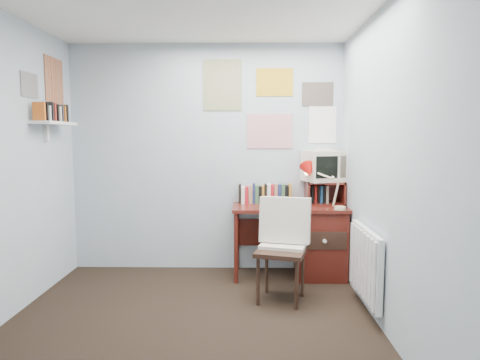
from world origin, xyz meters
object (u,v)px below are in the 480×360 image
object	(u,v)px
desk_lamp	(340,189)
desk_chair	(281,252)
crt_tv	(323,165)
desk	(314,239)
wall_shelf	(54,123)
radiator	(366,264)
tv_riser	(325,193)

from	to	relation	value
desk_lamp	desk_chair	bearing A→B (deg)	-125.92
desk_lamp	crt_tv	size ratio (longest dim) A/B	1.11
desk	wall_shelf	world-z (taller)	wall_shelf
radiator	wall_shelf	bearing A→B (deg)	169.11
desk_chair	crt_tv	bearing A→B (deg)	74.78
tv_riser	desk	bearing A→B (deg)	-137.04
desk	tv_riser	world-z (taller)	tv_riser
crt_tv	radiator	xyz separation A→B (m)	(0.19, -1.06, -0.77)
crt_tv	wall_shelf	world-z (taller)	wall_shelf
desk	desk_lamp	xyz separation A→B (m)	(0.22, -0.22, 0.57)
wall_shelf	tv_riser	bearing A→B (deg)	10.32
desk_chair	radiator	world-z (taller)	desk_chair
tv_riser	radiator	size ratio (longest dim) A/B	0.50
desk	desk_lamp	size ratio (longest dim) A/B	2.85
desk_chair	crt_tv	xyz separation A→B (m)	(0.51, 0.83, 0.73)
tv_riser	radiator	bearing A→B (deg)	-80.72
desk_chair	crt_tv	world-z (taller)	crt_tv
crt_tv	desk_chair	bearing A→B (deg)	-138.84
desk_chair	tv_riser	distance (m)	1.06
tv_riser	crt_tv	size ratio (longest dim) A/B	1.06
desk_chair	desk_lamp	size ratio (longest dim) A/B	2.16
crt_tv	wall_shelf	distance (m)	2.75
desk_lamp	tv_riser	world-z (taller)	desk_lamp
wall_shelf	desk_chair	bearing A→B (deg)	-8.53
tv_riser	wall_shelf	xyz separation A→B (m)	(-2.69, -0.49, 0.74)
crt_tv	radiator	world-z (taller)	crt_tv
crt_tv	wall_shelf	bearing A→B (deg)	173.44
desk_chair	desk	bearing A→B (deg)	75.88
desk	desk_lamp	distance (m)	0.64
desk	radiator	distance (m)	0.97
desk	wall_shelf	xyz separation A→B (m)	(-2.57, -0.38, 1.21)
desk	radiator	size ratio (longest dim) A/B	1.50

